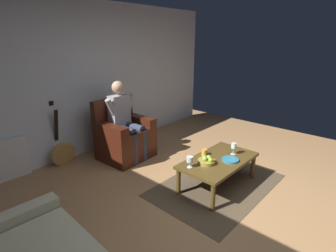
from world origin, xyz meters
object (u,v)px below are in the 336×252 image
at_px(coffee_table, 218,163).
at_px(fruit_bowl, 207,161).
at_px(armchair, 124,137).
at_px(guitar, 63,151).
at_px(person_seated, 125,118).
at_px(decorative_dish, 230,160).
at_px(wine_glass_far, 234,146).
at_px(candle_jar, 204,152).
at_px(wine_glass_near, 190,160).

distance_m(coffee_table, fruit_bowl, 0.24).
xyz_separation_m(armchair, guitar, (0.86, -0.51, -0.13)).
bearing_deg(fruit_bowl, person_seated, -88.55).
distance_m(fruit_bowl, decorative_dish, 0.34).
height_order(coffee_table, decorative_dish, decorative_dish).
bearing_deg(armchair, person_seated, 90.00).
distance_m(person_seated, fruit_bowl, 1.63).
height_order(person_seated, wine_glass_far, person_seated).
xyz_separation_m(fruit_bowl, candle_jar, (-0.20, -0.17, 0.00)).
relative_size(coffee_table, fruit_bowl, 5.04).
distance_m(wine_glass_far, fruit_bowl, 0.52).
xyz_separation_m(coffee_table, candle_jar, (0.02, -0.22, 0.09)).
distance_m(wine_glass_near, wine_glass_far, 0.76).
bearing_deg(person_seated, fruit_bowl, 88.29).
relative_size(person_seated, wine_glass_near, 8.85).
relative_size(person_seated, guitar, 1.26).
distance_m(wine_glass_far, candle_jar, 0.42).
distance_m(fruit_bowl, candle_jar, 0.26).
bearing_deg(wine_glass_far, person_seated, -72.70).
height_order(coffee_table, wine_glass_far, wine_glass_far).
bearing_deg(wine_glass_near, coffee_table, 161.42).
relative_size(wine_glass_far, fruit_bowl, 0.73).
bearing_deg(wine_glass_near, person_seated, -97.23).
bearing_deg(decorative_dish, fruit_bowl, -33.25).
distance_m(coffee_table, decorative_dish, 0.17).
bearing_deg(wine_glass_far, fruit_bowl, -13.17).
bearing_deg(decorative_dish, wine_glass_near, -28.96).
distance_m(guitar, decorative_dish, 2.64).
bearing_deg(coffee_table, candle_jar, -85.17).
bearing_deg(candle_jar, guitar, -61.01).
xyz_separation_m(coffee_table, guitar, (1.12, -2.21, -0.12)).
bearing_deg(fruit_bowl, guitar, -67.29).
bearing_deg(candle_jar, armchair, -80.77).
relative_size(wine_glass_far, decorative_dish, 0.75).
height_order(person_seated, guitar, person_seated).
relative_size(fruit_bowl, candle_jar, 2.69).
distance_m(decorative_dish, candle_jar, 0.37).
xyz_separation_m(wine_glass_far, fruit_bowl, (0.50, -0.12, -0.08)).
xyz_separation_m(armchair, candle_jar, (-0.24, 1.48, 0.09)).
bearing_deg(fruit_bowl, wine_glass_near, -23.13).
bearing_deg(fruit_bowl, armchair, -88.51).
xyz_separation_m(wine_glass_near, candle_jar, (-0.43, -0.07, -0.06)).
height_order(coffee_table, fruit_bowl, fruit_bowl).
distance_m(person_seated, coffee_table, 1.72).
relative_size(armchair, guitar, 0.96).
distance_m(wine_glass_near, decorative_dish, 0.60).
height_order(armchair, wine_glass_near, armchair).
xyz_separation_m(person_seated, wine_glass_near, (0.19, 1.51, -0.20)).
bearing_deg(wine_glass_near, decorative_dish, 151.04).
xyz_separation_m(armchair, person_seated, (-0.00, 0.04, 0.35)).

